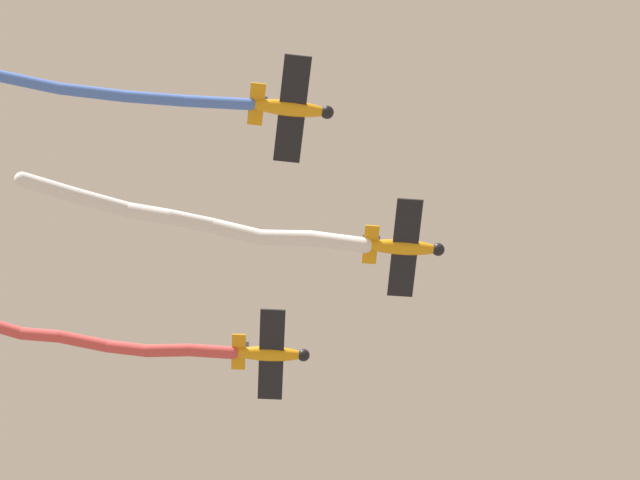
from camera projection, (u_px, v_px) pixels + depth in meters
airplane_lead at (404, 247)px, 78.74m from camera, size 4.55×6.11×1.54m
smoke_trail_lead at (193, 219)px, 78.73m from camera, size 19.75×3.57×2.04m
airplane_left_wing at (271, 354)px, 82.03m from camera, size 4.51×6.07×1.54m
smoke_trail_left_wing at (24, 329)px, 82.94m from camera, size 25.11×1.98×3.90m
airplane_right_wing at (292, 108)px, 75.16m from camera, size 4.61×6.15×1.54m
smoke_trail_right_wing at (63, 83)px, 74.43m from camera, size 20.06×3.19×1.12m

